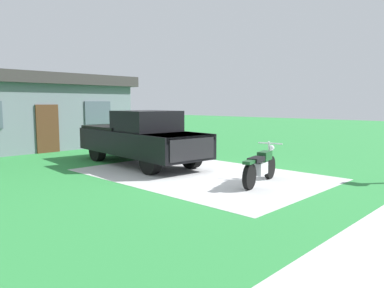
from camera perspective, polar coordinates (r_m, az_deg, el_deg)
ground_plane at (r=11.17m, az=1.33°, el=-4.75°), size 80.00×80.00×0.00m
driveway_pad at (r=11.17m, az=1.33°, el=-4.73°), size 4.90×7.30×0.01m
motorcycle at (r=9.99m, az=10.64°, el=-3.43°), size 2.18×0.85×1.09m
pickup_truck at (r=13.05m, az=-8.15°, el=1.03°), size 2.50×5.77×1.90m
neighbor_house at (r=19.45m, az=-24.78°, el=4.72°), size 9.60×5.60×3.50m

